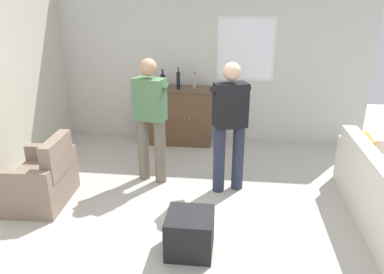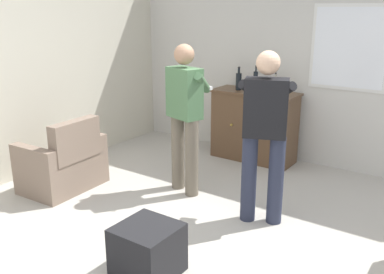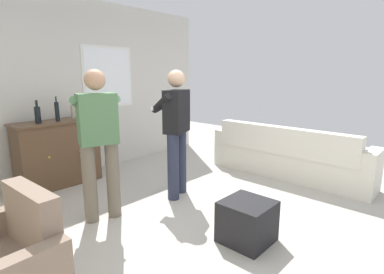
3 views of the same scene
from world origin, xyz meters
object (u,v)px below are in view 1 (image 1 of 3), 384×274
Objects in this scene: bottle_liquor_amber at (178,80)px; bottle_spirits_clear at (194,82)px; sideboard_cabinet at (178,116)px; ottoman at (190,233)px; bottle_wine_green at (163,81)px; person_standing_right at (230,122)px; person_standing_left at (151,115)px; armchair at (43,181)px.

bottle_spirits_clear is at bearing 12.13° from bottle_liquor_amber.
sideboard_cabinet is 4.27× the size of bottle_spirits_clear.
sideboard_cabinet is 2.55× the size of ottoman.
ottoman is (0.55, -2.91, -0.28)m from sideboard_cabinet.
person_standing_right is at bearing -53.57° from bottle_wine_green.
person_standing_left is at bearing -96.76° from bottle_liquor_amber.
person_standing_right is at bearing -68.72° from bottle_spirits_clear.
bottle_spirits_clear reaches higher than ottoman.
armchair is at bearing -117.54° from bottle_wine_green.
person_standing_left is (-0.70, 1.49, 0.73)m from ottoman.
bottle_spirits_clear is (1.63, 2.17, 0.78)m from armchair.
sideboard_cabinet is at bearing -179.74° from bottle_spirits_clear.
sideboard_cabinet is 3.70× the size of bottle_wine_green.
person_standing_right reaches higher than bottle_liquor_amber.
sideboard_cabinet is at bearing 58.06° from armchair.
bottle_wine_green is 0.52m from bottle_spirits_clear.
bottle_spirits_clear is at bearing 111.28° from person_standing_right.
armchair is 2.56m from sideboard_cabinet.
bottle_liquor_amber is at bearing 83.24° from person_standing_left.
bottle_spirits_clear is at bearing 0.26° from sideboard_cabinet.
armchair is at bearing -165.22° from person_standing_right.
ottoman is 0.27× the size of person_standing_right.
person_standing_left is 1.00× the size of person_standing_right.
ottoman is at bearing -64.87° from person_standing_left.
sideboard_cabinet reaches higher than ottoman.
bottle_wine_green is 3.10m from ottoman.
sideboard_cabinet is 2.97m from ottoman.
armchair is at bearing -122.97° from bottle_liquor_amber.
bottle_spirits_clear is at bearing 73.53° from person_standing_left.
sideboard_cabinet is 0.63m from bottle_liquor_amber.
bottle_wine_green reaches higher than bottle_spirits_clear.
person_standing_left is 1.05m from person_standing_right.
sideboard_cabinet is at bearing 119.52° from person_standing_right.
person_standing_left reaches higher than armchair.
bottle_liquor_amber is 0.21× the size of person_standing_left.
armchair is at bearing -121.94° from sideboard_cabinet.
bottle_liquor_amber is at bearing -3.27° from bottle_wine_green.
bottle_wine_green is 1.92m from person_standing_right.
sideboard_cabinet is at bearing 109.53° from bottle_liquor_amber.
bottle_spirits_clear reaches higher than armchair.
armchair is 2.87× the size of bottle_wine_green.
armchair is 2.05m from ottoman.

